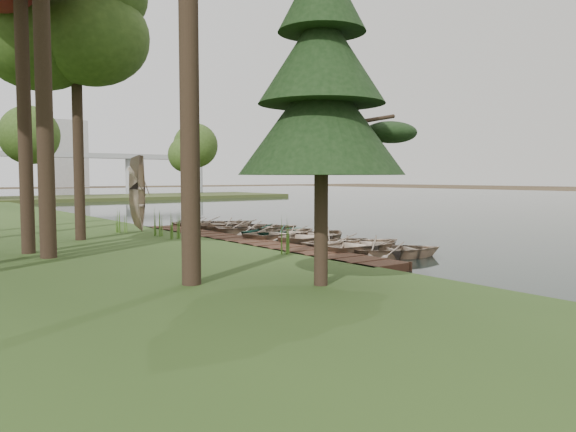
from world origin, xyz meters
TOP-DOWN VIEW (x-y plane):
  - ground at (0.00, 0.00)m, footprint 300.00×300.00m
  - water at (30.00, 20.00)m, footprint 130.00×200.00m
  - boardwalk at (-1.60, 0.00)m, footprint 1.60×16.00m
  - peninsula at (8.00, 50.00)m, footprint 50.00×14.00m
  - far_trees at (4.67, 50.00)m, footprint 45.60×5.60m
  - bridge at (12.31, 120.00)m, footprint 95.90×4.00m
  - building_a at (30.00, 140.00)m, footprint 10.00×8.00m
  - rowboat_0 at (0.99, -5.83)m, footprint 3.86×3.39m
  - rowboat_1 at (0.70, -4.55)m, footprint 4.02×3.01m
  - rowboat_2 at (0.84, -3.04)m, footprint 3.19×2.31m
  - rowboat_3 at (1.15, -1.31)m, footprint 4.75×4.05m
  - rowboat_4 at (0.76, 0.38)m, footprint 4.43×3.55m
  - rowboat_5 at (1.29, 1.63)m, footprint 3.66×2.79m
  - rowboat_6 at (1.12, 3.02)m, footprint 4.65×3.94m
  - rowboat_7 at (1.21, 4.50)m, footprint 4.22×3.61m
  - rowboat_8 at (1.06, 5.93)m, footprint 4.33×3.41m
  - rowboat_9 at (0.84, 7.67)m, footprint 3.96×3.37m
  - stored_rowboat at (-3.56, 5.65)m, footprint 4.28×4.00m
  - tree_4 at (-6.79, 3.85)m, footprint 4.69×4.69m
  - pine_tree at (-5.17, -9.04)m, footprint 3.80×3.80m
  - reeds_0 at (-2.60, -4.23)m, footprint 0.60×0.60m
  - reeds_1 at (-3.56, 2.01)m, footprint 0.60×0.60m
  - reeds_2 at (-3.63, 3.35)m, footprint 0.60×0.60m
  - reeds_3 at (-4.44, 5.77)m, footprint 0.60×0.60m

SIDE VIEW (x-z plane):
  - ground at x=0.00m, z-range 0.00..0.00m
  - water at x=30.00m, z-range 0.00..0.05m
  - boardwalk at x=-1.60m, z-range 0.00..0.30m
  - peninsula at x=8.00m, z-range 0.00..0.45m
  - rowboat_2 at x=0.84m, z-range 0.05..0.70m
  - rowboat_0 at x=0.99m, z-range 0.05..0.71m
  - rowboat_9 at x=0.84m, z-range 0.05..0.75m
  - rowboat_5 at x=1.29m, z-range 0.05..0.76m
  - rowboat_7 at x=1.21m, z-range 0.05..0.79m
  - rowboat_1 at x=0.70m, z-range 0.05..0.84m
  - rowboat_8 at x=1.06m, z-range 0.05..0.86m
  - rowboat_4 at x=0.76m, z-range 0.05..0.87m
  - rowboat_6 at x=1.12m, z-range 0.05..0.87m
  - rowboat_3 at x=1.15m, z-range 0.05..0.88m
  - stored_rowboat at x=-3.56m, z-range 0.30..1.02m
  - reeds_1 at x=-3.56m, z-range 0.30..1.34m
  - reeds_3 at x=-4.44m, z-range 0.30..1.36m
  - reeds_0 at x=-2.60m, z-range 0.30..1.42m
  - reeds_2 at x=-3.63m, z-range 0.30..1.44m
  - pine_tree at x=-5.17m, z-range 1.07..8.72m
  - far_trees at x=4.67m, z-range 2.03..10.83m
  - bridge at x=12.31m, z-range 2.78..11.38m
  - tree_4 at x=-6.79m, z-range 3.41..13.73m
  - building_a at x=30.00m, z-range 0.00..18.00m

